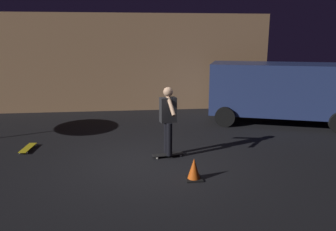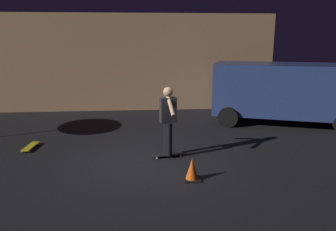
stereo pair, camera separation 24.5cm
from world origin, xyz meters
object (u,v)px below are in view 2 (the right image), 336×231
object	(u,v)px
skateboard_ridden	(168,155)
skateboard_spare	(30,147)
parked_van	(284,90)
skater	(168,116)
traffic_cone	(192,170)

from	to	relation	value
skateboard_ridden	skateboard_spare	bearing A→B (deg)	165.70
parked_van	skater	distance (m)	5.14
skateboard_ridden	skater	bearing A→B (deg)	180.00
traffic_cone	skateboard_ridden	bearing A→B (deg)	105.38
skateboard_ridden	skateboard_spare	distance (m)	3.72
skateboard_spare	skater	bearing A→B (deg)	-14.30
parked_van	skateboard_ridden	size ratio (longest dim) A/B	6.18
parked_van	skater	xyz separation A→B (m)	(-4.18, -2.99, -0.12)
skateboard_ridden	skater	xyz separation A→B (m)	(-0.00, 0.00, 0.98)
skateboard_spare	traffic_cone	size ratio (longest dim) A/B	1.73
skateboard_ridden	parked_van	bearing A→B (deg)	35.54
skater	traffic_cone	world-z (taller)	skater
skateboard_spare	traffic_cone	xyz separation A→B (m)	(3.98, -2.31, 0.16)
skateboard_ridden	traffic_cone	distance (m)	1.45
traffic_cone	parked_van	bearing A→B (deg)	49.08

